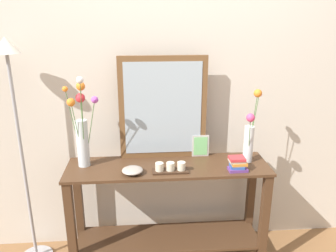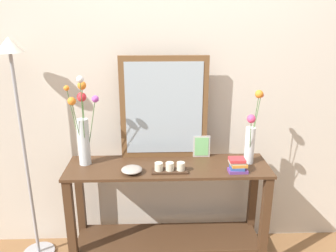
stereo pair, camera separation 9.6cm
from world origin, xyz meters
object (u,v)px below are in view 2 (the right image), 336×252
object	(u,v)px
console_table	(168,205)
decorative_bowl	(132,170)
picture_frame_small	(202,146)
book_stack	(238,165)
tall_vase_left	(83,129)
mirror_leaning	(164,108)
vase_right	(251,136)
floor_lamp	(20,117)
candle_tray	(170,168)

from	to	relation	value
console_table	decorative_bowl	xyz separation A→B (m)	(-0.25, -0.11, 0.34)
console_table	picture_frame_small	xyz separation A→B (m)	(0.25, 0.15, 0.39)
picture_frame_small	decorative_bowl	distance (m)	0.56
book_stack	decorative_bowl	bearing A→B (deg)	179.97
tall_vase_left	picture_frame_small	world-z (taller)	tall_vase_left
console_table	mirror_leaning	distance (m)	0.70
tall_vase_left	decorative_bowl	xyz separation A→B (m)	(0.34, -0.16, -0.24)
vase_right	decorative_bowl	distance (m)	0.85
console_table	floor_lamp	world-z (taller)	floor_lamp
mirror_leaning	floor_lamp	world-z (taller)	floor_lamp
decorative_bowl	floor_lamp	size ratio (longest dim) A/B	0.08
mirror_leaning	tall_vase_left	xyz separation A→B (m)	(-0.56, -0.11, -0.11)
console_table	book_stack	bearing A→B (deg)	-13.07
console_table	decorative_bowl	size ratio (longest dim) A/B	10.11
vase_right	floor_lamp	xyz separation A→B (m)	(-1.59, 0.07, 0.13)
console_table	book_stack	xyz separation A→B (m)	(0.46, -0.11, 0.36)
mirror_leaning	book_stack	size ratio (longest dim) A/B	5.75
mirror_leaning	floor_lamp	bearing A→B (deg)	-175.65
picture_frame_small	tall_vase_left	bearing A→B (deg)	-173.14
candle_tray	picture_frame_small	xyz separation A→B (m)	(0.24, 0.25, 0.05)
decorative_bowl	picture_frame_small	bearing A→B (deg)	27.25
console_table	floor_lamp	xyz separation A→B (m)	(-1.01, 0.09, 0.65)
picture_frame_small	decorative_bowl	xyz separation A→B (m)	(-0.50, -0.26, -0.06)
vase_right	decorative_bowl	world-z (taller)	vase_right
console_table	book_stack	distance (m)	0.60
vase_right	candle_tray	distance (m)	0.61
console_table	candle_tray	size ratio (longest dim) A/B	5.81
console_table	vase_right	distance (m)	0.78
tall_vase_left	vase_right	bearing A→B (deg)	-1.55
tall_vase_left	floor_lamp	xyz separation A→B (m)	(-0.43, 0.04, 0.07)
candle_tray	decorative_bowl	bearing A→B (deg)	-177.66
console_table	picture_frame_small	distance (m)	0.49
tall_vase_left	vase_right	size ratio (longest dim) A/B	1.22
tall_vase_left	book_stack	size ratio (longest dim) A/B	5.03
vase_right	book_stack	xyz separation A→B (m)	(-0.11, -0.13, -0.16)
tall_vase_left	picture_frame_small	distance (m)	0.86
picture_frame_small	book_stack	xyz separation A→B (m)	(0.21, -0.26, -0.04)
picture_frame_small	floor_lamp	size ratio (longest dim) A/B	0.10
vase_right	decorative_bowl	size ratio (longest dim) A/B	3.81
console_table	decorative_bowl	distance (m)	0.43
picture_frame_small	decorative_bowl	world-z (taller)	picture_frame_small
candle_tray	book_stack	distance (m)	0.46
book_stack	mirror_leaning	bearing A→B (deg)	150.86
decorative_bowl	book_stack	size ratio (longest dim) A/B	1.08
vase_right	candle_tray	size ratio (longest dim) A/B	2.19
console_table	picture_frame_small	size ratio (longest dim) A/B	8.63
floor_lamp	picture_frame_small	bearing A→B (deg)	2.79
tall_vase_left	candle_tray	world-z (taller)	tall_vase_left
book_stack	floor_lamp	distance (m)	1.52
book_stack	candle_tray	bearing A→B (deg)	178.64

